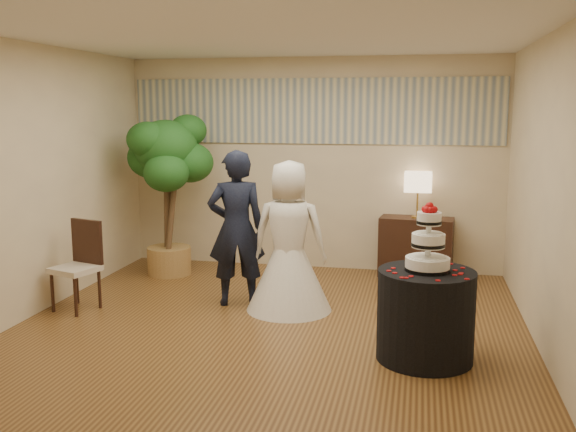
% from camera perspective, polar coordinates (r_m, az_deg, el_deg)
% --- Properties ---
extents(floor, '(5.00, 5.00, 0.00)m').
position_cam_1_polar(floor, '(6.45, -1.61, -9.79)').
color(floor, brown).
rests_on(floor, ground).
extents(ceiling, '(5.00, 5.00, 0.00)m').
position_cam_1_polar(ceiling, '(6.12, -1.74, 15.77)').
color(ceiling, white).
rests_on(ceiling, wall_back).
extents(wall_back, '(5.00, 0.06, 2.80)m').
position_cam_1_polar(wall_back, '(8.57, 2.20, 4.62)').
color(wall_back, beige).
rests_on(wall_back, ground).
extents(wall_front, '(5.00, 0.06, 2.80)m').
position_cam_1_polar(wall_front, '(3.77, -10.48, -1.88)').
color(wall_front, beige).
rests_on(wall_front, ground).
extents(wall_left, '(0.06, 5.00, 2.80)m').
position_cam_1_polar(wall_left, '(7.14, -21.63, 2.95)').
color(wall_left, beige).
rests_on(wall_left, ground).
extents(wall_right, '(0.06, 5.00, 2.80)m').
position_cam_1_polar(wall_right, '(6.07, 21.97, 1.88)').
color(wall_right, beige).
rests_on(wall_right, ground).
extents(mural_border, '(4.90, 0.02, 0.85)m').
position_cam_1_polar(mural_border, '(8.52, 2.21, 9.30)').
color(mural_border, '#A8AB9A').
rests_on(mural_border, wall_back).
extents(groom, '(0.72, 0.59, 1.70)m').
position_cam_1_polar(groom, '(6.98, -4.61, -1.10)').
color(groom, black).
rests_on(groom, floor).
extents(bride, '(0.92, 0.92, 1.61)m').
position_cam_1_polar(bride, '(6.77, 0.10, -1.81)').
color(bride, white).
rests_on(bride, floor).
extents(cake_table, '(1.03, 1.03, 0.78)m').
position_cam_1_polar(cake_table, '(5.66, 12.13, -8.63)').
color(cake_table, black).
rests_on(cake_table, floor).
extents(wedding_cake, '(0.38, 0.38, 0.59)m').
position_cam_1_polar(wedding_cake, '(5.49, 12.38, -1.82)').
color(wedding_cake, white).
rests_on(wedding_cake, cake_table).
extents(console, '(0.95, 0.50, 0.76)m').
position_cam_1_polar(console, '(8.39, 11.30, -2.71)').
color(console, black).
rests_on(console, floor).
extents(table_lamp, '(0.34, 0.34, 0.58)m').
position_cam_1_polar(table_lamp, '(8.27, 11.45, 1.83)').
color(table_lamp, beige).
rests_on(table_lamp, console).
extents(ficus_tree, '(1.30, 1.30, 2.11)m').
position_cam_1_polar(ficus_tree, '(8.34, -10.69, 1.93)').
color(ficus_tree, '#1E541B').
rests_on(ficus_tree, floor).
extents(side_chair, '(0.55, 0.57, 0.96)m').
position_cam_1_polar(side_chair, '(7.19, -18.42, -4.28)').
color(side_chair, black).
rests_on(side_chair, floor).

